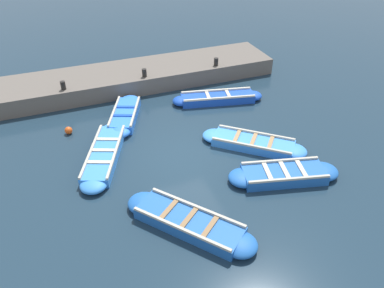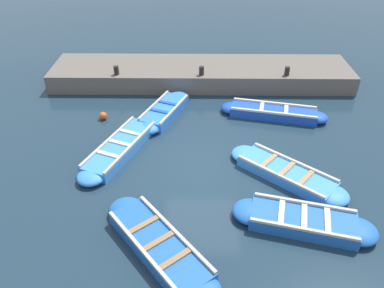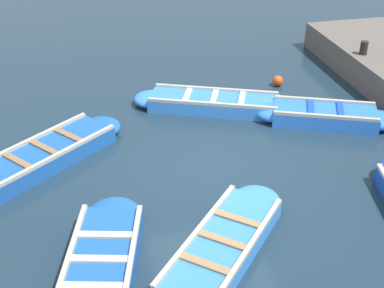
{
  "view_description": "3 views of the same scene",
  "coord_description": "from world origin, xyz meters",
  "px_view_note": "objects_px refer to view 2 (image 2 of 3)",
  "views": [
    {
      "loc": [
        -9.78,
        3.5,
        7.67
      ],
      "look_at": [
        -0.19,
        -0.21,
        0.49
      ],
      "focal_mm": 35.0,
      "sensor_mm": 36.0,
      "label": 1
    },
    {
      "loc": [
        -8.91,
        0.22,
        7.02
      ],
      "look_at": [
        0.55,
        0.33,
        0.45
      ],
      "focal_mm": 35.0,
      "sensor_mm": 36.0,
      "label": 2
    },
    {
      "loc": [
        -2.38,
        -8.55,
        5.8
      ],
      "look_at": [
        -0.28,
        0.49,
        0.37
      ],
      "focal_mm": 50.0,
      "sensor_mm": 36.0,
      "label": 3
    }
  ],
  "objects_px": {
    "boat_centre": "(303,221)",
    "bollard_mid_south": "(116,70)",
    "boat_alongside": "(286,173)",
    "buoy_orange_near": "(103,116)",
    "boat_inner_gap": "(164,111)",
    "bollard_north": "(287,71)",
    "boat_end_of_row": "(159,246)",
    "boat_drifting": "(273,112)",
    "bollard_mid_north": "(202,71)",
    "boat_bow_out": "(121,147)"
  },
  "relations": [
    {
      "from": "boat_centre",
      "to": "bollard_mid_south",
      "type": "bearing_deg",
      "value": 38.5
    },
    {
      "from": "boat_alongside",
      "to": "bollard_mid_south",
      "type": "height_order",
      "value": "bollard_mid_south"
    },
    {
      "from": "bollard_mid_south",
      "to": "buoy_orange_near",
      "type": "relative_size",
      "value": 1.24
    },
    {
      "from": "boat_inner_gap",
      "to": "bollard_north",
      "type": "relative_size",
      "value": 9.35
    },
    {
      "from": "boat_centre",
      "to": "bollard_mid_south",
      "type": "height_order",
      "value": "bollard_mid_south"
    },
    {
      "from": "boat_end_of_row",
      "to": "boat_inner_gap",
      "type": "bearing_deg",
      "value": 3.05
    },
    {
      "from": "boat_drifting",
      "to": "boat_alongside",
      "type": "xyz_separation_m",
      "value": [
        -3.49,
        0.21,
        -0.02
      ]
    },
    {
      "from": "boat_drifting",
      "to": "boat_centre",
      "type": "xyz_separation_m",
      "value": [
        -5.38,
        0.17,
        0.0
      ]
    },
    {
      "from": "boat_end_of_row",
      "to": "bollard_mid_north",
      "type": "xyz_separation_m",
      "value": [
        8.19,
        -1.04,
        0.75
      ]
    },
    {
      "from": "boat_end_of_row",
      "to": "buoy_orange_near",
      "type": "bearing_deg",
      "value": 23.13
    },
    {
      "from": "boat_drifting",
      "to": "buoy_orange_near",
      "type": "distance_m",
      "value": 6.2
    },
    {
      "from": "boat_centre",
      "to": "bollard_mid_north",
      "type": "relative_size",
      "value": 10.43
    },
    {
      "from": "boat_bow_out",
      "to": "bollard_north",
      "type": "height_order",
      "value": "bollard_north"
    },
    {
      "from": "buoy_orange_near",
      "to": "boat_end_of_row",
      "type": "bearing_deg",
      "value": -156.87
    },
    {
      "from": "boat_inner_gap",
      "to": "bollard_mid_south",
      "type": "distance_m",
      "value": 2.93
    },
    {
      "from": "boat_bow_out",
      "to": "buoy_orange_near",
      "type": "distance_m",
      "value": 2.22
    },
    {
      "from": "boat_bow_out",
      "to": "boat_alongside",
      "type": "bearing_deg",
      "value": -103.67
    },
    {
      "from": "boat_inner_gap",
      "to": "bollard_mid_south",
      "type": "xyz_separation_m",
      "value": [
        1.97,
        2.04,
        0.75
      ]
    },
    {
      "from": "boat_alongside",
      "to": "boat_end_of_row",
      "type": "bearing_deg",
      "value": 128.16
    },
    {
      "from": "buoy_orange_near",
      "to": "boat_centre",
      "type": "bearing_deg",
      "value": -130.28
    },
    {
      "from": "boat_drifting",
      "to": "bollard_north",
      "type": "distance_m",
      "value": 2.27
    },
    {
      "from": "boat_inner_gap",
      "to": "bollard_north",
      "type": "xyz_separation_m",
      "value": [
        1.97,
        -4.78,
        0.75
      ]
    },
    {
      "from": "boat_drifting",
      "to": "bollard_mid_north",
      "type": "distance_m",
      "value": 3.38
    },
    {
      "from": "boat_bow_out",
      "to": "boat_end_of_row",
      "type": "bearing_deg",
      "value": -158.36
    },
    {
      "from": "boat_drifting",
      "to": "bollard_north",
      "type": "bearing_deg",
      "value": -21.56
    },
    {
      "from": "bollard_north",
      "to": "bollard_mid_north",
      "type": "height_order",
      "value": "same"
    },
    {
      "from": "bollard_mid_south",
      "to": "boat_alongside",
      "type": "bearing_deg",
      "value": -133.26
    },
    {
      "from": "boat_end_of_row",
      "to": "buoy_orange_near",
      "type": "relative_size",
      "value": 12.77
    },
    {
      "from": "boat_drifting",
      "to": "boat_bow_out",
      "type": "xyz_separation_m",
      "value": [
        -2.27,
        5.22,
        -0.01
      ]
    },
    {
      "from": "boat_drifting",
      "to": "boat_centre",
      "type": "relative_size",
      "value": 1.08
    },
    {
      "from": "bollard_north",
      "to": "boat_bow_out",
      "type": "bearing_deg",
      "value": 125.33
    },
    {
      "from": "bollard_mid_north",
      "to": "boat_centre",
      "type": "bearing_deg",
      "value": -161.58
    },
    {
      "from": "boat_centre",
      "to": "bollard_mid_south",
      "type": "relative_size",
      "value": 10.43
    },
    {
      "from": "boat_centre",
      "to": "boat_alongside",
      "type": "distance_m",
      "value": 1.89
    },
    {
      "from": "boat_drifting",
      "to": "boat_bow_out",
      "type": "bearing_deg",
      "value": 113.48
    },
    {
      "from": "buoy_orange_near",
      "to": "bollard_north",
      "type": "bearing_deg",
      "value": -72.05
    },
    {
      "from": "boat_drifting",
      "to": "bollard_mid_south",
      "type": "distance_m",
      "value": 6.4
    },
    {
      "from": "bollard_mid_north",
      "to": "buoy_orange_near",
      "type": "distance_m",
      "value": 4.3
    },
    {
      "from": "boat_end_of_row",
      "to": "boat_centre",
      "type": "height_order",
      "value": "boat_end_of_row"
    },
    {
      "from": "boat_bow_out",
      "to": "bollard_mid_south",
      "type": "xyz_separation_m",
      "value": [
        4.26,
        0.81,
        0.76
      ]
    },
    {
      "from": "boat_bow_out",
      "to": "bollard_north",
      "type": "distance_m",
      "value": 7.41
    },
    {
      "from": "boat_alongside",
      "to": "bollard_mid_north",
      "type": "relative_size",
      "value": 9.69
    },
    {
      "from": "boat_end_of_row",
      "to": "bollard_mid_south",
      "type": "bearing_deg",
      "value": 16.12
    },
    {
      "from": "boat_centre",
      "to": "bollard_mid_north",
      "type": "distance_m",
      "value": 7.81
    },
    {
      "from": "boat_end_of_row",
      "to": "bollard_mid_north",
      "type": "relative_size",
      "value": 10.3
    },
    {
      "from": "boat_bow_out",
      "to": "boat_end_of_row",
      "type": "xyz_separation_m",
      "value": [
        -3.93,
        -1.56,
        0.01
      ]
    },
    {
      "from": "boat_drifting",
      "to": "boat_end_of_row",
      "type": "bearing_deg",
      "value": 149.44
    },
    {
      "from": "boat_bow_out",
      "to": "boat_alongside",
      "type": "xyz_separation_m",
      "value": [
        -1.22,
        -5.02,
        -0.01
      ]
    },
    {
      "from": "boat_centre",
      "to": "bollard_mid_north",
      "type": "bearing_deg",
      "value": 18.42
    },
    {
      "from": "boat_centre",
      "to": "boat_alongside",
      "type": "bearing_deg",
      "value": 1.23
    }
  ]
}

